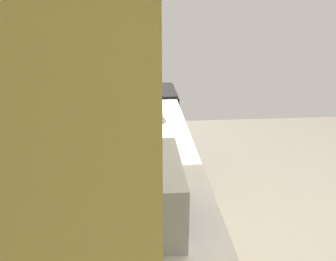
# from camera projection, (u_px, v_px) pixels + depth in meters

# --- Properties ---
(wall_back) EXTENTS (4.24, 0.12, 2.73)m
(wall_back) POSITION_uv_depth(u_px,v_px,m) (69.00, 86.00, 1.81)
(wall_back) COLOR beige
(wall_back) RESTS_ON ground_plane
(oven_range) EXTENTS (0.60, 0.67, 1.09)m
(oven_range) POSITION_uv_depth(u_px,v_px,m) (144.00, 133.00, 3.64)
(oven_range) COLOR black
(oven_range) RESTS_ON ground_plane
(microwave) EXTENTS (0.50, 0.34, 0.26)m
(microwave) POSITION_uv_depth(u_px,v_px,m) (141.00, 191.00, 1.46)
(microwave) COLOR #B7BABF
(microwave) RESTS_ON counter_run
(bowl) EXTENTS (0.17, 0.17, 0.07)m
(bowl) POSITION_uv_depth(u_px,v_px,m) (157.00, 143.00, 2.17)
(bowl) COLOR silver
(bowl) RESTS_ON counter_run
(kettle) EXTENTS (0.21, 0.16, 0.15)m
(kettle) POSITION_uv_depth(u_px,v_px,m) (152.00, 107.00, 2.77)
(kettle) COLOR #B7BABF
(kettle) RESTS_ON counter_run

